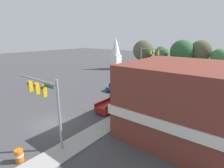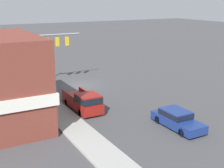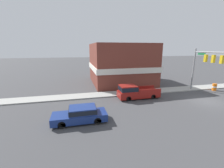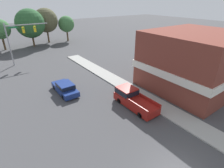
{
  "view_description": "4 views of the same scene",
  "coord_description": "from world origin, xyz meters",
  "views": [
    {
      "loc": [
        17.33,
        -10.15,
        9.9
      ],
      "look_at": [
        0.59,
        11.23,
        2.5
      ],
      "focal_mm": 28.0,
      "sensor_mm": 36.0,
      "label": 1
    },
    {
      "loc": [
        14.37,
        33.92,
        10.15
      ],
      "look_at": [
        1.09,
        9.88,
        2.63
      ],
      "focal_mm": 50.0,
      "sensor_mm": 36.0,
      "label": 2
    },
    {
      "loc": [
        -14.54,
        15.96,
        6.55
      ],
      "look_at": [
        0.79,
        12.23,
        2.77
      ],
      "focal_mm": 24.0,
      "sensor_mm": 36.0,
      "label": 3
    },
    {
      "loc": [
        -8.44,
        -3.91,
        11.0
      ],
      "look_at": [
        1.06,
        9.28,
        3.04
      ],
      "focal_mm": 28.0,
      "sensor_mm": 36.0,
      "label": 4
    }
  ],
  "objects": [
    {
      "name": "ground_plane",
      "position": [
        0.0,
        0.0,
        0.0
      ],
      "size": [
        200.0,
        200.0,
        0.0
      ],
      "primitive_type": "plane",
      "color": "#424244"
    },
    {
      "name": "sidewalk_curb",
      "position": [
        5.7,
        0.0,
        0.07
      ],
      "size": [
        2.4,
        60.0,
        0.14
      ],
      "color": "#9E9E99",
      "rests_on": "ground"
    },
    {
      "name": "near_signal_assembly",
      "position": [
        3.14,
        -2.11,
        4.74
      ],
      "size": [
        6.26,
        0.49,
        6.52
      ],
      "color": "gray",
      "rests_on": "ground"
    },
    {
      "name": "car_lead",
      "position": [
        -1.7,
        15.74,
        0.75
      ],
      "size": [
        1.9,
        4.86,
        1.43
      ],
      "color": "black",
      "rests_on": "ground"
    },
    {
      "name": "pickup_truck_parked",
      "position": [
        3.31,
        8.48,
        0.91
      ],
      "size": [
        1.98,
        5.52,
        1.85
      ],
      "color": "black",
      "rests_on": "ground"
    },
    {
      "name": "construction_barrel",
      "position": [
        3.9,
        -5.25,
        0.55
      ],
      "size": [
        0.66,
        0.66,
        1.09
      ],
      "color": "orange",
      "rests_on": "ground"
    }
  ]
}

